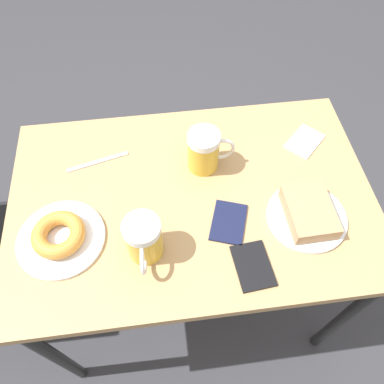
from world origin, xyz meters
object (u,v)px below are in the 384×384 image
(passport_near_edge, at_px, (229,222))
(napkin_folded, at_px, (305,141))
(plate_with_cake, at_px, (308,214))
(plate_with_donut, at_px, (60,236))
(beer_mug_left, at_px, (204,151))
(passport_far_edge, at_px, (253,266))
(beer_mug_center, at_px, (144,239))
(fork, at_px, (98,162))

(passport_near_edge, bearing_deg, napkin_folded, -48.58)
(plate_with_cake, distance_m, plate_with_donut, 0.66)
(beer_mug_left, distance_m, passport_far_edge, 0.35)
(beer_mug_center, bearing_deg, fork, 22.40)
(plate_with_donut, distance_m, beer_mug_left, 0.46)
(plate_with_cake, xyz_separation_m, passport_far_edge, (-0.12, 0.18, -0.02))
(plate_with_donut, xyz_separation_m, napkin_folded, (0.25, -0.74, -0.02))
(passport_near_edge, bearing_deg, fork, 54.13)
(passport_far_edge, bearing_deg, plate_with_donut, 74.18)
(plate_with_cake, relative_size, passport_far_edge, 1.63)
(plate_with_donut, relative_size, fork, 1.25)
(beer_mug_center, distance_m, passport_near_edge, 0.24)
(napkin_folded, distance_m, passport_far_edge, 0.46)
(beer_mug_left, height_order, beer_mug_center, same)
(beer_mug_left, xyz_separation_m, passport_near_edge, (-0.21, -0.04, -0.06))
(plate_with_donut, relative_size, passport_near_edge, 1.56)
(plate_with_donut, xyz_separation_m, beer_mug_left, (0.20, -0.41, 0.05))
(beer_mug_center, height_order, fork, beer_mug_center)
(beer_mug_left, distance_m, passport_near_edge, 0.22)
(napkin_folded, distance_m, fork, 0.64)
(napkin_folded, height_order, fork, same)
(fork, distance_m, passport_far_edge, 0.55)
(plate_with_donut, bearing_deg, beer_mug_center, -105.37)
(plate_with_cake, height_order, passport_near_edge, plate_with_cake)
(fork, bearing_deg, plate_with_cake, -115.29)
(napkin_folded, bearing_deg, beer_mug_left, 98.63)
(plate_with_donut, xyz_separation_m, beer_mug_center, (-0.06, -0.22, 0.05))
(beer_mug_left, bearing_deg, passport_near_edge, -169.64)
(plate_with_cake, xyz_separation_m, passport_near_edge, (0.01, 0.21, -0.02))
(beer_mug_center, bearing_deg, passport_far_edge, -106.19)
(napkin_folded, relative_size, fork, 0.78)
(napkin_folded, xyz_separation_m, fork, (0.00, 0.64, -0.00))
(plate_with_cake, bearing_deg, fork, 64.71)
(plate_with_donut, bearing_deg, passport_near_edge, -90.78)
(beer_mug_left, bearing_deg, napkin_folded, -81.37)
(beer_mug_left, distance_m, napkin_folded, 0.34)
(fork, height_order, passport_near_edge, passport_near_edge)
(passport_near_edge, bearing_deg, beer_mug_center, 103.55)
(beer_mug_center, distance_m, fork, 0.34)
(beer_mug_center, distance_m, napkin_folded, 0.60)
(plate_with_donut, bearing_deg, passport_far_edge, -105.82)
(fork, bearing_deg, passport_far_edge, -134.62)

